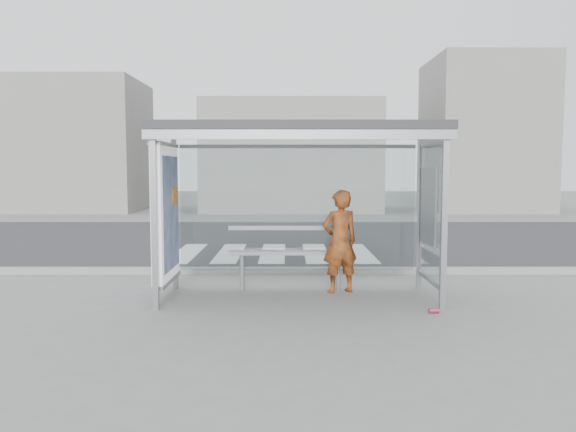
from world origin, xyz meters
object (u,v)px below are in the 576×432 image
(bus_shelter, at_px, (274,167))
(person, at_px, (340,241))
(bench, at_px, (290,253))
(soda_can, at_px, (434,311))

(bus_shelter, height_order, person, bus_shelter)
(bus_shelter, xyz_separation_m, person, (1.04, 0.34, -1.17))
(bench, height_order, soda_can, bench)
(bench, xyz_separation_m, soda_can, (1.95, -1.49, -0.57))
(bus_shelter, height_order, soda_can, bus_shelter)
(person, bearing_deg, soda_can, 112.42)
(bus_shelter, bearing_deg, soda_can, -23.69)
(person, xyz_separation_m, soda_can, (1.17, -1.30, -0.78))
(person, relative_size, bench, 0.81)
(bench, bearing_deg, bus_shelter, -115.82)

